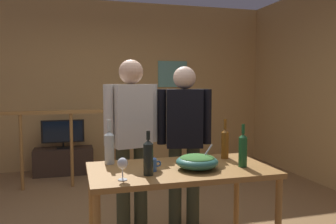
% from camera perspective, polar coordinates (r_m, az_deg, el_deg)
% --- Properties ---
extents(back_wall, '(5.63, 0.10, 2.80)m').
position_cam_1_polar(back_wall, '(5.95, -9.84, 4.46)').
color(back_wall, tan).
rests_on(back_wall, ground_plane).
extents(side_wall_right, '(0.10, 4.18, 2.80)m').
position_cam_1_polar(side_wall_right, '(5.23, 25.14, 4.02)').
color(side_wall_right, tan).
rests_on(side_wall_right, ground_plane).
extents(framed_picture, '(0.52, 0.03, 0.46)m').
position_cam_1_polar(framed_picture, '(6.11, 0.76, 6.32)').
color(framed_picture, '#68A694').
extents(stair_railing, '(2.67, 0.10, 1.12)m').
position_cam_1_polar(stair_railing, '(4.91, -17.77, -4.10)').
color(stair_railing, '#9E6B33').
rests_on(stair_railing, ground_plane).
extents(tv_console, '(0.90, 0.40, 0.41)m').
position_cam_1_polar(tv_console, '(5.71, -16.95, -7.79)').
color(tv_console, '#38281E').
rests_on(tv_console, ground_plane).
extents(flat_screen_tv, '(0.64, 0.12, 0.45)m').
position_cam_1_polar(flat_screen_tv, '(5.60, -17.08, -3.16)').
color(flat_screen_tv, black).
rests_on(flat_screen_tv, tv_console).
extents(serving_table, '(1.40, 0.76, 0.78)m').
position_cam_1_polar(serving_table, '(2.71, 1.99, -10.81)').
color(serving_table, '#9E6B33').
rests_on(serving_table, ground_plane).
extents(salad_bowl, '(0.32, 0.32, 0.19)m').
position_cam_1_polar(salad_bowl, '(2.64, 4.87, -8.13)').
color(salad_bowl, '#337060').
rests_on(salad_bowl, serving_table).
extents(wine_glass, '(0.07, 0.07, 0.15)m').
position_cam_1_polar(wine_glass, '(2.35, -7.59, -8.66)').
color(wine_glass, silver).
rests_on(wine_glass, serving_table).
extents(wine_bottle_dark, '(0.07, 0.07, 0.32)m').
position_cam_1_polar(wine_bottle_dark, '(2.45, -3.30, -7.44)').
color(wine_bottle_dark, black).
rests_on(wine_bottle_dark, serving_table).
extents(wine_bottle_green, '(0.07, 0.07, 0.34)m').
position_cam_1_polar(wine_bottle_green, '(2.75, 12.36, -6.10)').
color(wine_bottle_green, '#1E5628').
rests_on(wine_bottle_green, serving_table).
extents(wine_bottle_clear, '(0.08, 0.08, 0.36)m').
position_cam_1_polar(wine_bottle_clear, '(2.82, -9.74, -5.66)').
color(wine_bottle_clear, silver).
rests_on(wine_bottle_clear, serving_table).
extents(wine_bottle_amber, '(0.06, 0.06, 0.34)m').
position_cam_1_polar(wine_bottle_amber, '(3.02, 9.46, -5.09)').
color(wine_bottle_amber, brown).
rests_on(wine_bottle_amber, serving_table).
extents(mug_blue, '(0.12, 0.08, 0.09)m').
position_cam_1_polar(mug_blue, '(2.58, -2.78, -8.76)').
color(mug_blue, '#3866B2').
rests_on(mug_blue, serving_table).
extents(person_standing_left, '(0.53, 0.29, 1.65)m').
position_cam_1_polar(person_standing_left, '(3.26, -6.09, -3.36)').
color(person_standing_left, '#2D3323').
rests_on(person_standing_left, ground_plane).
extents(person_standing_right, '(0.53, 0.29, 1.60)m').
position_cam_1_polar(person_standing_right, '(3.39, 2.72, -3.68)').
color(person_standing_right, '#2D3323').
rests_on(person_standing_right, ground_plane).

